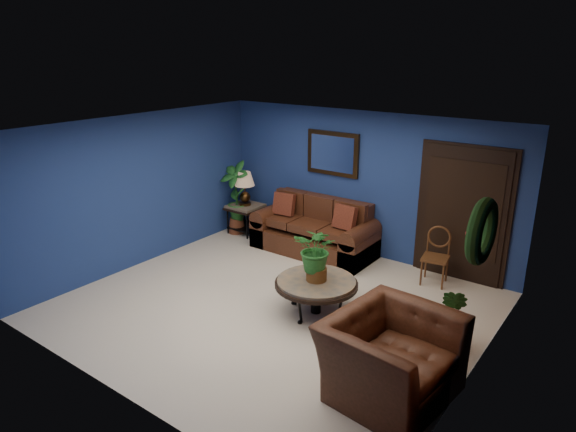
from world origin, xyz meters
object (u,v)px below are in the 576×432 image
Objects in this scene: coffee_table at (316,284)px; side_chair at (437,252)px; armchair at (391,357)px; sofa at (316,234)px; table_lamp at (245,184)px; end_table at (245,211)px.

side_chair is at bearing 63.41° from coffee_table.
coffee_table is at bearing 64.70° from armchair.
coffee_table is 2.14m from side_chair.
sofa is 1.64× the size of armchair.
coffee_table is 0.86× the size of armchair.
side_chair is (2.20, 0.03, 0.18)m from sofa.
armchair is (2.82, -2.86, 0.11)m from sofa.
sofa is 2.20m from side_chair.
side_chair reaches higher than coffee_table.
sofa is at bearing 1.14° from table_lamp.
end_table is 0.99× the size of table_lamp.
side_chair is (0.96, 1.91, 0.07)m from coffee_table.
armchair is at bearing -32.41° from table_lamp.
end_table is at bearing 147.31° from coffee_table.
table_lamp is (-2.87, 1.84, 0.55)m from coffee_table.
side_chair is 0.67× the size of armchair.
sofa is 1.92× the size of coffee_table.
sofa is at bearing 123.49° from coffee_table.
end_table is 3.83m from side_chair.
coffee_table is 1.82× the size of end_table.
sofa is 3.45× the size of table_lamp.
coffee_table is at bearing -126.71° from side_chair.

